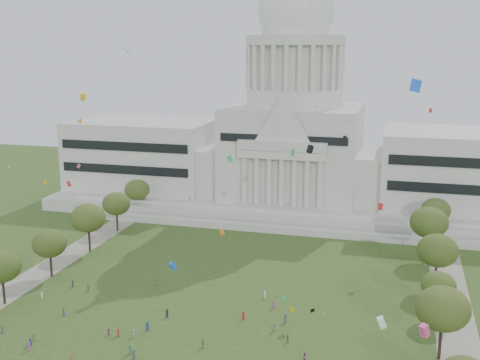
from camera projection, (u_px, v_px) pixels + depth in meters
name	position (u px, v px, depth m)	size (l,w,h in m)	color
capitol	(293.00, 142.00, 203.56)	(160.00, 64.50, 91.30)	beige
path_left	(28.00, 280.00, 142.21)	(8.00, 160.00, 0.04)	gray
path_right	(456.00, 330.00, 117.49)	(8.00, 160.00, 0.04)	gray
row_tree_l_2	(1.00, 266.00, 127.63)	(8.42, 8.42, 11.97)	black
row_tree_r_2	(443.00, 309.00, 104.53)	(9.55, 9.55, 13.58)	black
row_tree_l_3	(49.00, 244.00, 143.08)	(8.12, 8.12, 11.55)	black
row_tree_r_3	(438.00, 286.00, 121.07)	(7.01, 7.01, 9.98)	black
row_tree_l_4	(88.00, 218.00, 160.22)	(9.29, 9.29, 13.21)	black
row_tree_r_4	(438.00, 251.00, 135.13)	(9.19, 9.19, 13.06)	black
row_tree_l_5	(116.00, 204.00, 178.22)	(8.33, 8.33, 11.85)	black
row_tree_r_5	(429.00, 222.00, 154.27)	(9.82, 9.82, 13.96)	black
row_tree_l_6	(137.00, 190.00, 195.73)	(8.19, 8.19, 11.64)	black
row_tree_r_6	(436.00, 210.00, 170.82)	(8.42, 8.42, 11.97)	black
person_2	(305.00, 358.00, 105.29)	(0.96, 0.59, 1.98)	#994C8C
person_4	(203.00, 344.00, 110.45)	(0.97, 0.53, 1.66)	olive
person_5	(134.00, 333.00, 114.48)	(1.49, 0.59, 1.61)	silver
person_8	(109.00, 332.00, 115.18)	(0.77, 0.47, 1.58)	#994C8C
person_10	(288.00, 338.00, 112.60)	(0.88, 0.48, 1.51)	#33723F
distant_crowd	(150.00, 326.00, 117.22)	(54.56, 40.82, 1.91)	#4C4C51
kite_swarm	(204.00, 207.00, 102.03)	(82.12, 105.10, 51.03)	red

